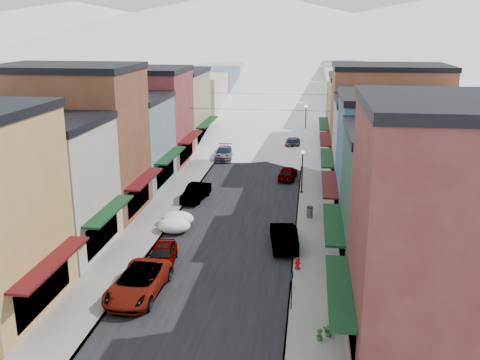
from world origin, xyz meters
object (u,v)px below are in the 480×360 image
(car_green_sedan, at_px, (284,236))
(car_dark_hatch, at_px, (196,192))
(car_white_suv, at_px, (138,283))
(car_silver_sedan, at_px, (163,255))
(streetlamp_near, at_px, (302,166))
(fire_hydrant, at_px, (297,264))
(trash_can, at_px, (310,212))

(car_green_sedan, bearing_deg, car_dark_hatch, -56.36)
(car_white_suv, bearing_deg, car_silver_sedan, 88.17)
(streetlamp_near, bearing_deg, car_white_suv, -113.16)
(car_white_suv, bearing_deg, car_green_sedan, 48.07)
(fire_hydrant, height_order, trash_can, trash_can)
(car_dark_hatch, xyz_separation_m, fire_hydrant, (9.69, -13.65, -0.23))
(car_white_suv, distance_m, fire_hydrant, 10.32)
(car_silver_sedan, relative_size, car_dark_hatch, 0.94)
(car_silver_sedan, bearing_deg, trash_can, 38.65)
(fire_hydrant, distance_m, trash_can, 10.01)
(streetlamp_near, bearing_deg, trash_can, -83.22)
(fire_hydrant, xyz_separation_m, streetlamp_near, (-0.11, 16.87, 2.23))
(car_silver_sedan, bearing_deg, car_dark_hatch, 85.12)
(car_white_suv, height_order, streetlamp_near, streetlamp_near)
(car_silver_sedan, xyz_separation_m, streetlamp_near, (8.85, 17.10, 2.02))
(car_silver_sedan, distance_m, car_dark_hatch, 13.89)
(car_dark_hatch, relative_size, car_green_sedan, 0.89)
(trash_can, distance_m, streetlamp_near, 7.26)
(car_white_suv, bearing_deg, streetlamp_near, 69.02)
(car_white_suv, height_order, fire_hydrant, car_white_suv)
(fire_hydrant, bearing_deg, car_white_suv, -153.93)
(car_silver_sedan, distance_m, trash_can, 14.06)
(car_silver_sedan, height_order, car_dark_hatch, car_dark_hatch)
(car_white_suv, relative_size, fire_hydrant, 7.42)
(car_dark_hatch, xyz_separation_m, trash_can, (10.40, -3.67, -0.12))
(streetlamp_near, bearing_deg, car_green_sedan, -94.41)
(car_white_suv, height_order, trash_can, car_white_suv)
(streetlamp_near, bearing_deg, car_silver_sedan, -117.37)
(car_dark_hatch, height_order, fire_hydrant, car_dark_hatch)
(car_white_suv, height_order, car_dark_hatch, car_white_suv)
(car_silver_sedan, xyz_separation_m, car_dark_hatch, (-0.73, 13.87, 0.02))
(car_dark_hatch, bearing_deg, car_silver_sedan, -79.65)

